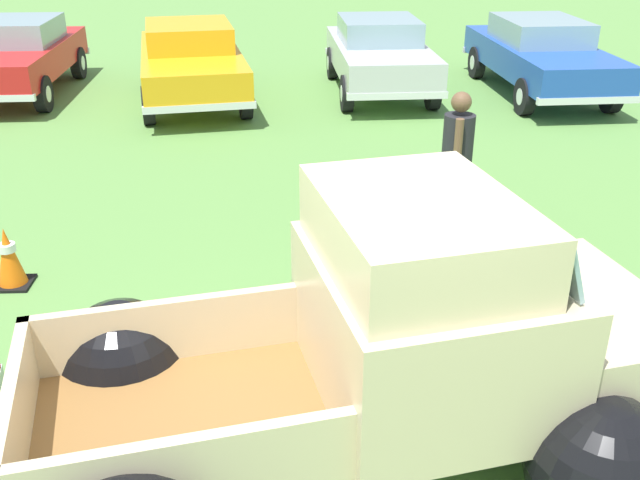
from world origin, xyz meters
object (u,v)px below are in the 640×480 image
object	(u,v)px
vintage_pickup_truck	(388,362)
show_car_2	(379,53)
lane_cone_0	(9,257)
spectator_0	(457,156)
lane_cone_1	(485,268)
show_car_1	(191,59)
show_car_0	(16,54)
show_car_3	(540,54)

from	to	relation	value
vintage_pickup_truck	show_car_2	xyz separation A→B (m)	(1.18, 10.42, 0.02)
lane_cone_0	spectator_0	bearing A→B (deg)	11.99
vintage_pickup_truck	lane_cone_0	size ratio (longest dim) A/B	7.80
spectator_0	lane_cone_1	xyz separation A→B (m)	(0.02, -1.43, -0.65)
spectator_0	show_car_2	bearing A→B (deg)	-76.73
vintage_pickup_truck	show_car_1	world-z (taller)	vintage_pickup_truck
show_car_0	show_car_2	size ratio (longest dim) A/B	1.01
show_car_0	lane_cone_1	world-z (taller)	show_car_0
show_car_0	lane_cone_1	distance (m)	11.09
show_car_0	lane_cone_0	xyz separation A→B (m)	(2.49, -8.01, -0.47)
show_car_2	spectator_0	xyz separation A→B (m)	(0.04, -6.84, 0.18)
show_car_2	lane_cone_1	world-z (taller)	show_car_2
show_car_0	show_car_3	distance (m)	10.27
lane_cone_1	spectator_0	bearing A→B (deg)	90.82
vintage_pickup_truck	spectator_0	bearing A→B (deg)	58.96
vintage_pickup_truck	spectator_0	distance (m)	3.79
vintage_pickup_truck	show_car_1	bearing A→B (deg)	91.72
vintage_pickup_truck	show_car_0	xyz separation A→B (m)	(-5.93, 10.60, 0.02)
spectator_0	lane_cone_0	bearing A→B (deg)	24.91
show_car_0	lane_cone_0	world-z (taller)	show_car_0
spectator_0	lane_cone_1	size ratio (longest dim) A/B	2.67
lane_cone_0	show_car_3	bearing A→B (deg)	44.39
show_car_2	spectator_0	distance (m)	6.84
vintage_pickup_truck	show_car_1	size ratio (longest dim) A/B	1.02
show_car_3	lane_cone_0	world-z (taller)	show_car_3
show_car_0	show_car_2	bearing A→B (deg)	87.33
show_car_1	lane_cone_0	bearing A→B (deg)	-17.41
vintage_pickup_truck	lane_cone_1	size ratio (longest dim) A/B	7.80
vintage_pickup_truck	show_car_3	bearing A→B (deg)	54.82
show_car_1	show_car_2	distance (m)	3.67
vintage_pickup_truck	show_car_0	size ratio (longest dim) A/B	1.13
show_car_0	lane_cone_1	xyz separation A→B (m)	(7.18, -8.44, -0.47)
show_car_3	vintage_pickup_truck	bearing A→B (deg)	-25.85
show_car_0	show_car_3	bearing A→B (deg)	86.54
show_car_1	lane_cone_0	world-z (taller)	show_car_1
spectator_0	lane_cone_1	distance (m)	1.57
show_car_0	show_car_1	xyz separation A→B (m)	(3.47, -0.66, 0.00)
vintage_pickup_truck	lane_cone_1	xyz separation A→B (m)	(1.24, 2.16, -0.45)
show_car_1	spectator_0	distance (m)	7.35
lane_cone_0	lane_cone_1	distance (m)	4.71
show_car_3	show_car_1	bearing A→B (deg)	-90.61
show_car_1	show_car_2	size ratio (longest dim) A/B	1.12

